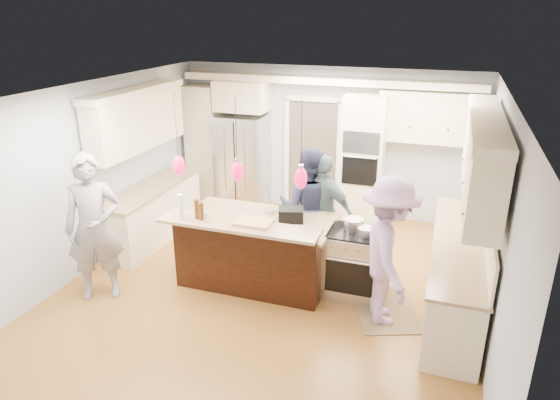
# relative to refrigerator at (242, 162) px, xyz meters

# --- Properties ---
(ground_plane) EXTENTS (6.00, 6.00, 0.00)m
(ground_plane) POSITION_rel_refrigerator_xyz_m (1.55, -2.64, -0.90)
(ground_plane) COLOR #AE782F
(ground_plane) RESTS_ON ground
(room_shell) EXTENTS (5.54, 6.04, 2.72)m
(room_shell) POSITION_rel_refrigerator_xyz_m (1.55, -2.64, 0.92)
(room_shell) COLOR #B2BCC6
(room_shell) RESTS_ON ground
(refrigerator) EXTENTS (0.90, 0.70, 1.80)m
(refrigerator) POSITION_rel_refrigerator_xyz_m (0.00, 0.00, 0.00)
(refrigerator) COLOR #B7B7BC
(refrigerator) RESTS_ON ground
(oven_column) EXTENTS (0.72, 0.69, 2.30)m
(oven_column) POSITION_rel_refrigerator_xyz_m (2.30, 0.03, 0.25)
(oven_column) COLOR beige
(oven_column) RESTS_ON ground
(back_upper_cabinets) EXTENTS (5.30, 0.61, 2.54)m
(back_upper_cabinets) POSITION_rel_refrigerator_xyz_m (0.80, 0.12, 0.77)
(back_upper_cabinets) COLOR beige
(back_upper_cabinets) RESTS_ON ground
(right_counter_run) EXTENTS (0.64, 3.10, 2.51)m
(right_counter_run) POSITION_rel_refrigerator_xyz_m (3.99, -2.34, 0.16)
(right_counter_run) COLOR beige
(right_counter_run) RESTS_ON ground
(left_cabinets) EXTENTS (0.64, 2.30, 2.51)m
(left_cabinets) POSITION_rel_refrigerator_xyz_m (-0.89, -1.84, 0.16)
(left_cabinets) COLOR beige
(left_cabinets) RESTS_ON ground
(kitchen_island) EXTENTS (2.10, 1.46, 1.12)m
(kitchen_island) POSITION_rel_refrigerator_xyz_m (1.30, -2.57, -0.41)
(kitchen_island) COLOR black
(kitchen_island) RESTS_ON ground
(island_range) EXTENTS (0.82, 0.71, 0.92)m
(island_range) POSITION_rel_refrigerator_xyz_m (2.71, -2.49, -0.44)
(island_range) COLOR #B7B7BC
(island_range) RESTS_ON ground
(pendant_lights) EXTENTS (1.75, 0.15, 1.03)m
(pendant_lights) POSITION_rel_refrigerator_xyz_m (1.30, -3.15, 0.90)
(pendant_lights) COLOR black
(pendant_lights) RESTS_ON ground
(person_bar_end) EXTENTS (0.86, 0.78, 1.98)m
(person_bar_end) POSITION_rel_refrigerator_xyz_m (-0.54, -3.63, 0.09)
(person_bar_end) COLOR gray
(person_bar_end) RESTS_ON ground
(person_far_left) EXTENTS (0.97, 0.81, 1.80)m
(person_far_left) POSITION_rel_refrigerator_xyz_m (1.81, -1.79, -0.00)
(person_far_left) COLOR #272E4D
(person_far_left) RESTS_ON ground
(person_far_right) EXTENTS (1.08, 0.70, 1.71)m
(person_far_right) POSITION_rel_refrigerator_xyz_m (2.05, -1.79, -0.05)
(person_far_right) COLOR #496367
(person_far_right) RESTS_ON ground
(person_range_side) EXTENTS (1.05, 1.37, 1.87)m
(person_range_side) POSITION_rel_refrigerator_xyz_m (3.15, -2.97, 0.03)
(person_range_side) COLOR #A785B3
(person_range_side) RESTS_ON ground
(floor_rug) EXTENTS (1.08, 1.28, 0.01)m
(floor_rug) POSITION_rel_refrigerator_xyz_m (3.15, -2.77, -0.89)
(floor_rug) COLOR olive
(floor_rug) RESTS_ON ground
(water_bottle) EXTENTS (0.10, 0.10, 0.33)m
(water_bottle) POSITION_rel_refrigerator_xyz_m (0.55, -3.26, 0.39)
(water_bottle) COLOR silver
(water_bottle) RESTS_ON kitchen_island
(beer_bottle_a) EXTENTS (0.07, 0.07, 0.24)m
(beer_bottle_a) POSITION_rel_refrigerator_xyz_m (0.82, -3.21, 0.34)
(beer_bottle_a) COLOR #4B280D
(beer_bottle_a) RESTS_ON kitchen_island
(beer_bottle_b) EXTENTS (0.06, 0.06, 0.22)m
(beer_bottle_b) POSITION_rel_refrigerator_xyz_m (0.78, -3.20, 0.33)
(beer_bottle_b) COLOR #4B280D
(beer_bottle_b) RESTS_ON kitchen_island
(beer_bottle_c) EXTENTS (0.08, 0.08, 0.26)m
(beer_bottle_c) POSITION_rel_refrigerator_xyz_m (0.73, -3.18, 0.35)
(beer_bottle_c) COLOR #4B280D
(beer_bottle_c) RESTS_ON kitchen_island
(drink_can) EXTENTS (0.06, 0.06, 0.11)m
(drink_can) POSITION_rel_refrigerator_xyz_m (0.90, -3.26, 0.27)
(drink_can) COLOR #B7B7BC
(drink_can) RESTS_ON kitchen_island
(cutting_board) EXTENTS (0.46, 0.33, 0.04)m
(cutting_board) POSITION_rel_refrigerator_xyz_m (1.48, -3.11, 0.24)
(cutting_board) COLOR tan
(cutting_board) RESTS_ON kitchen_island
(pot_large) EXTENTS (0.26, 0.26, 0.15)m
(pot_large) POSITION_rel_refrigerator_xyz_m (2.62, -2.43, 0.10)
(pot_large) COLOR #B7B7BC
(pot_large) RESTS_ON island_range
(pot_small) EXTENTS (0.22, 0.22, 0.11)m
(pot_small) POSITION_rel_refrigerator_xyz_m (2.80, -2.56, 0.07)
(pot_small) COLOR #B7B7BC
(pot_small) RESTS_ON island_range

